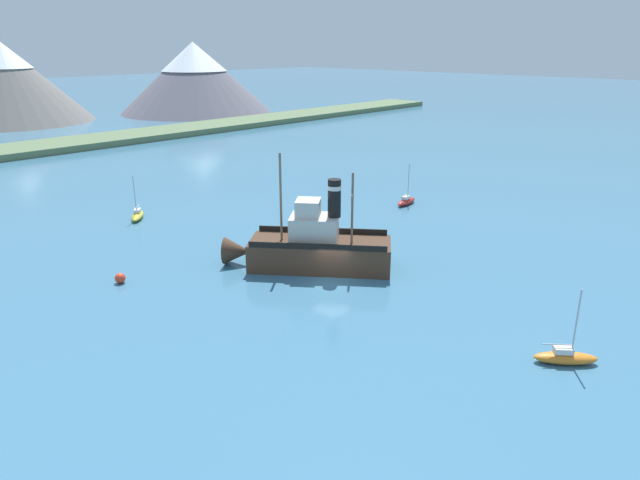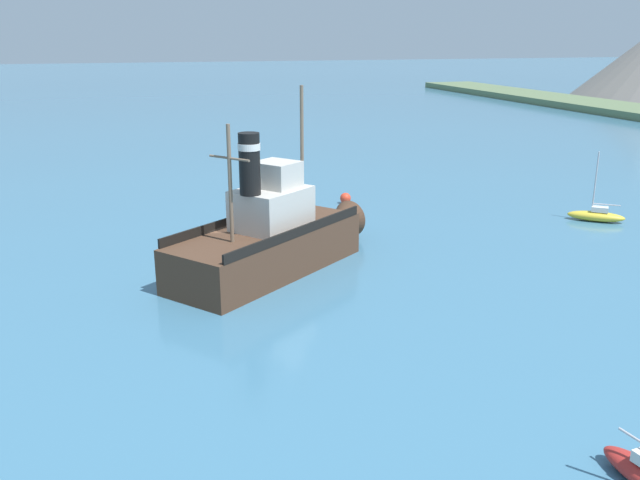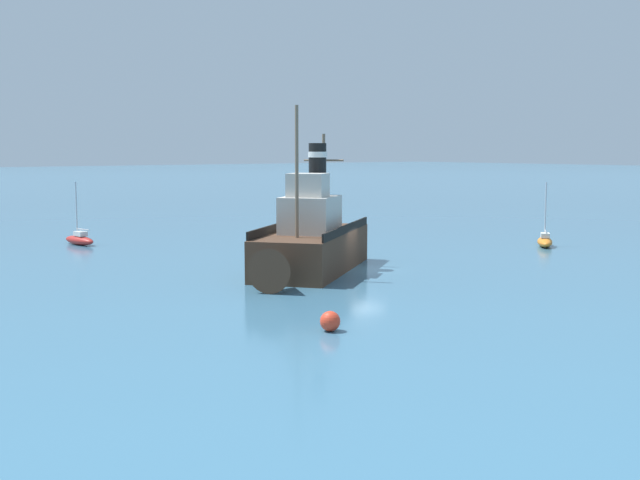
# 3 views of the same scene
# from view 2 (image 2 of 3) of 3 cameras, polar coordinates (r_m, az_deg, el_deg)

# --- Properties ---
(ground_plane) EXTENTS (600.00, 600.00, 0.00)m
(ground_plane) POSITION_cam_2_polar(r_m,az_deg,el_deg) (38.53, -8.97, -2.32)
(ground_plane) COLOR teal
(old_tugboat) EXTENTS (11.42, 13.50, 9.90)m
(old_tugboat) POSITION_cam_2_polar(r_m,az_deg,el_deg) (37.45, -3.93, 0.23)
(old_tugboat) COLOR #4C3323
(old_tugboat) RESTS_ON ground
(sailboat_yellow) EXTENTS (3.27, 3.63, 4.90)m
(sailboat_yellow) POSITION_cam_2_polar(r_m,az_deg,el_deg) (51.23, 22.24, 1.94)
(sailboat_yellow) COLOR gold
(sailboat_yellow) RESTS_ON ground
(mooring_buoy) EXTENTS (0.84, 0.84, 0.84)m
(mooring_buoy) POSITION_cam_2_polar(r_m,az_deg,el_deg) (52.50, 2.16, 3.54)
(mooring_buoy) COLOR red
(mooring_buoy) RESTS_ON ground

